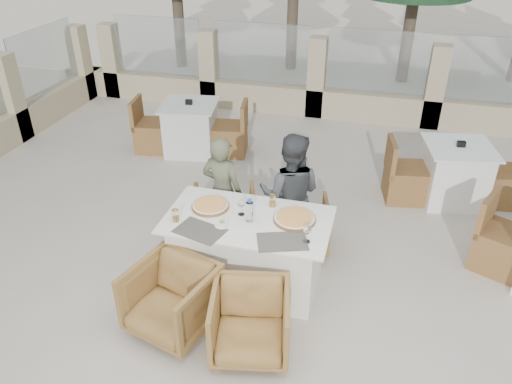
% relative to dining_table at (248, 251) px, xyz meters
% --- Properties ---
extents(ground, '(80.00, 80.00, 0.00)m').
position_rel_dining_table_xyz_m(ground, '(-0.09, -0.08, -0.39)').
color(ground, '#BEB4A2').
rests_on(ground, ground).
extents(sand_patch, '(30.00, 16.00, 0.01)m').
position_rel_dining_table_xyz_m(sand_patch, '(-0.09, 13.92, -0.38)').
color(sand_patch, beige).
rests_on(sand_patch, ground).
extents(perimeter_wall_far, '(10.00, 0.34, 1.60)m').
position_rel_dining_table_xyz_m(perimeter_wall_far, '(-0.09, 4.72, 0.42)').
color(perimeter_wall_far, tan).
rests_on(perimeter_wall_far, ground).
extents(dining_table, '(1.60, 0.90, 0.77)m').
position_rel_dining_table_xyz_m(dining_table, '(0.00, 0.00, 0.00)').
color(dining_table, white).
rests_on(dining_table, ground).
extents(placemat_near_left, '(0.51, 0.41, 0.00)m').
position_rel_dining_table_xyz_m(placemat_near_left, '(-0.38, -0.31, 0.39)').
color(placemat_near_left, '#514D45').
rests_on(placemat_near_left, dining_table).
extents(placemat_near_right, '(0.52, 0.43, 0.00)m').
position_rel_dining_table_xyz_m(placemat_near_right, '(0.40, -0.27, 0.39)').
color(placemat_near_right, '#57534A').
rests_on(placemat_near_right, dining_table).
extents(pizza_left, '(0.49, 0.49, 0.05)m').
position_rel_dining_table_xyz_m(pizza_left, '(-0.42, 0.10, 0.41)').
color(pizza_left, orange).
rests_on(pizza_left, dining_table).
extents(pizza_right, '(0.48, 0.48, 0.05)m').
position_rel_dining_table_xyz_m(pizza_right, '(0.44, 0.09, 0.41)').
color(pizza_right, orange).
rests_on(pizza_right, dining_table).
extents(water_bottle, '(0.09, 0.09, 0.24)m').
position_rel_dining_table_xyz_m(water_bottle, '(0.03, -0.03, 0.51)').
color(water_bottle, '#BBDEF6').
rests_on(water_bottle, dining_table).
extents(wine_glass_centre, '(0.08, 0.08, 0.18)m').
position_rel_dining_table_xyz_m(wine_glass_centre, '(-0.08, 0.06, 0.48)').
color(wine_glass_centre, silver).
rests_on(wine_glass_centre, dining_table).
extents(wine_glass_corner, '(0.09, 0.09, 0.18)m').
position_rel_dining_table_xyz_m(wine_glass_corner, '(0.61, -0.22, 0.48)').
color(wine_glass_corner, white).
rests_on(wine_glass_corner, dining_table).
extents(beer_glass_left, '(0.07, 0.07, 0.13)m').
position_rel_dining_table_xyz_m(beer_glass_left, '(-0.66, -0.21, 0.45)').
color(beer_glass_left, gold).
rests_on(beer_glass_left, dining_table).
extents(beer_glass_right, '(0.07, 0.07, 0.13)m').
position_rel_dining_table_xyz_m(beer_glass_right, '(0.17, 0.29, 0.45)').
color(beer_glass_right, gold).
rests_on(beer_glass_right, dining_table).
extents(olive_dish, '(0.14, 0.14, 0.04)m').
position_rel_dining_table_xyz_m(olive_dish, '(-0.20, -0.16, 0.41)').
color(olive_dish, white).
rests_on(olive_dish, dining_table).
extents(armchair_far_left, '(0.88, 0.89, 0.64)m').
position_rel_dining_table_xyz_m(armchair_far_left, '(-0.44, 0.58, -0.06)').
color(armchair_far_left, olive).
rests_on(armchair_far_left, ground).
extents(armchair_far_right, '(0.74, 0.75, 0.57)m').
position_rel_dining_table_xyz_m(armchair_far_right, '(0.39, 0.74, -0.10)').
color(armchair_far_right, olive).
rests_on(armchair_far_right, ground).
extents(armchair_near_left, '(0.87, 0.88, 0.66)m').
position_rel_dining_table_xyz_m(armchair_near_left, '(-0.49, -0.79, -0.06)').
color(armchair_near_left, olive).
rests_on(armchair_near_left, ground).
extents(armchair_near_right, '(0.79, 0.80, 0.62)m').
position_rel_dining_table_xyz_m(armchair_near_right, '(0.26, -0.86, -0.08)').
color(armchair_near_right, olive).
rests_on(armchair_near_right, ground).
extents(diner_left, '(0.51, 0.38, 1.29)m').
position_rel_dining_table_xyz_m(diner_left, '(-0.48, 0.64, 0.26)').
color(diner_left, '#595D44').
rests_on(diner_left, ground).
extents(diner_right, '(0.72, 0.58, 1.41)m').
position_rel_dining_table_xyz_m(diner_right, '(0.28, 0.66, 0.32)').
color(diner_right, '#3B3E40').
rests_on(diner_right, ground).
extents(bg_table_a, '(1.75, 1.07, 0.77)m').
position_rel_dining_table_xyz_m(bg_table_a, '(-1.69, 2.73, 0.00)').
color(bg_table_a, silver).
rests_on(bg_table_a, ground).
extents(bg_table_b, '(1.76, 1.11, 0.77)m').
position_rel_dining_table_xyz_m(bg_table_b, '(2.11, 2.24, 0.00)').
color(bg_table_b, white).
rests_on(bg_table_b, ground).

